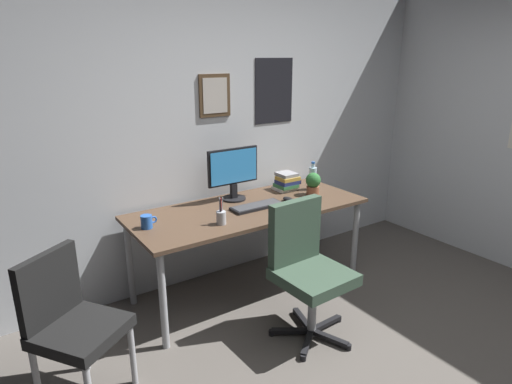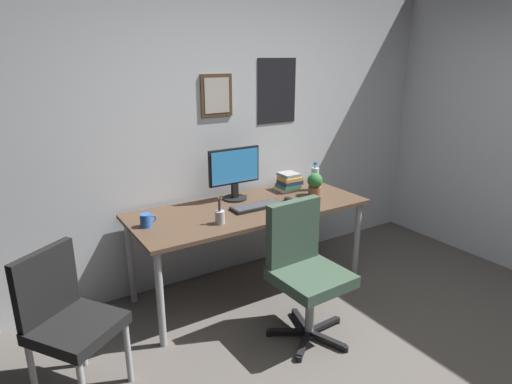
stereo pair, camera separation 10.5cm
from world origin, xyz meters
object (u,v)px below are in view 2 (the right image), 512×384
at_px(side_chair, 66,315).
at_px(potted_plant, 315,184).
at_px(coffee_mug_near, 146,220).
at_px(pen_cup, 220,216).
at_px(monitor, 234,171).
at_px(keyboard, 257,206).
at_px(computer_mouse, 289,200).
at_px(water_bottle, 315,178).
at_px(office_chair, 304,264).
at_px(book_stack_left, 289,182).

xyz_separation_m(side_chair, potted_plant, (2.10, 0.40, 0.34)).
height_order(coffee_mug_near, potted_plant, potted_plant).
bearing_deg(pen_cup, monitor, 49.76).
distance_m(monitor, keyboard, 0.36).
bearing_deg(keyboard, computer_mouse, -2.98).
bearing_deg(water_bottle, side_chair, -166.50).
xyz_separation_m(coffee_mug_near, pen_cup, (0.47, -0.22, 0.01)).
bearing_deg(keyboard, office_chair, -92.91).
bearing_deg(coffee_mug_near, monitor, 13.87).
distance_m(coffee_mug_near, pen_cup, 0.52).
bearing_deg(book_stack_left, office_chair, -120.13).
height_order(side_chair, book_stack_left, book_stack_left).
bearing_deg(pen_cup, coffee_mug_near, 154.29).
xyz_separation_m(side_chair, coffee_mug_near, (0.64, 0.47, 0.28)).
bearing_deg(side_chair, water_bottle, 13.50).
distance_m(keyboard, computer_mouse, 0.30).
distance_m(office_chair, book_stack_left, 1.07).
bearing_deg(monitor, coffee_mug_near, -166.13).
xyz_separation_m(computer_mouse, book_stack_left, (0.19, 0.26, 0.06)).
bearing_deg(keyboard, side_chair, -165.34).
relative_size(side_chair, potted_plant, 4.49).
relative_size(computer_mouse, potted_plant, 0.56).
bearing_deg(side_chair, keyboard, 14.66).
xyz_separation_m(keyboard, coffee_mug_near, (-0.87, 0.08, 0.03)).
height_order(side_chair, monitor, monitor).
bearing_deg(side_chair, pen_cup, 12.68).
xyz_separation_m(side_chair, keyboard, (1.51, 0.39, 0.25)).
bearing_deg(pen_cup, office_chair, -53.27).
distance_m(keyboard, pen_cup, 0.44).
relative_size(water_bottle, book_stack_left, 1.27).
distance_m(monitor, book_stack_left, 0.56).
bearing_deg(keyboard, book_stack_left, 26.71).
distance_m(monitor, computer_mouse, 0.51).
xyz_separation_m(side_chair, water_bottle, (2.20, 0.53, 0.34)).
height_order(monitor, computer_mouse, monitor).
height_order(office_chair, pen_cup, office_chair).
relative_size(monitor, water_bottle, 1.82).
bearing_deg(monitor, computer_mouse, -40.86).
distance_m(side_chair, monitor, 1.68).
xyz_separation_m(computer_mouse, potted_plant, (0.29, 0.02, 0.09)).
bearing_deg(computer_mouse, coffee_mug_near, 175.47).
height_order(computer_mouse, pen_cup, pen_cup).
bearing_deg(computer_mouse, pen_cup, -169.49).
bearing_deg(water_bottle, pen_cup, -165.68).
distance_m(side_chair, computer_mouse, 1.87).
distance_m(keyboard, potted_plant, 0.60).
bearing_deg(monitor, water_bottle, -11.39).
xyz_separation_m(monitor, keyboard, (0.04, -0.28, -0.23)).
distance_m(monitor, coffee_mug_near, 0.88).
relative_size(coffee_mug_near, book_stack_left, 0.59).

